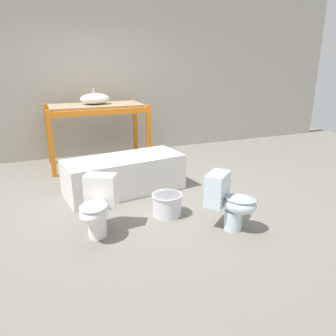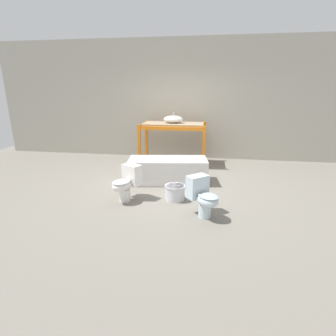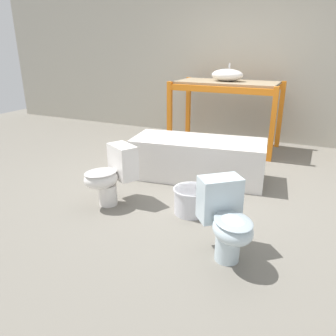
{
  "view_description": "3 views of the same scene",
  "coord_description": "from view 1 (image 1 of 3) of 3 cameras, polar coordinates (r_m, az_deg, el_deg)",
  "views": [
    {
      "loc": [
        -1.19,
        -4.1,
        1.75
      ],
      "look_at": [
        0.15,
        -0.83,
        0.6
      ],
      "focal_mm": 35.0,
      "sensor_mm": 36.0,
      "label": 1
    },
    {
      "loc": [
        0.68,
        -5.09,
        1.9
      ],
      "look_at": [
        0.02,
        -0.79,
        0.58
      ],
      "focal_mm": 28.0,
      "sensor_mm": 36.0,
      "label": 2
    },
    {
      "loc": [
        1.19,
        -3.55,
        1.58
      ],
      "look_at": [
        -0.1,
        -0.81,
        0.45
      ],
      "focal_mm": 35.0,
      "sensor_mm": 36.0,
      "label": 3
    }
  ],
  "objects": [
    {
      "name": "warehouse_wall_rear",
      "position": [
        6.52,
        -12.17,
        16.27
      ],
      "size": [
        10.8,
        0.08,
        3.2
      ],
      "color": "#B2AD9E",
      "rests_on": "ground_plane"
    },
    {
      "name": "ground_plane",
      "position": [
        4.62,
        -5.57,
        -4.41
      ],
      "size": [
        12.0,
        12.0,
        0.0
      ],
      "primitive_type": "plane",
      "color": "slate"
    },
    {
      "name": "shelving_rack",
      "position": [
        5.83,
        -12.34,
        9.12
      ],
      "size": [
        1.67,
        0.88,
        1.06
      ],
      "color": "orange",
      "rests_on": "ground_plane"
    },
    {
      "name": "toilet_far",
      "position": [
        3.6,
        10.65,
        -5.51
      ],
      "size": [
        0.58,
        0.61,
        0.62
      ],
      "rotation": [
        0.0,
        0.0,
        0.71
      ],
      "color": "silver",
      "rests_on": "ground_plane"
    },
    {
      "name": "bucket_white",
      "position": [
        3.92,
        -0.19,
        -6.3
      ],
      "size": [
        0.36,
        0.36,
        0.26
      ],
      "color": "silver",
      "rests_on": "ground_plane"
    },
    {
      "name": "bathtub_main",
      "position": [
        4.6,
        -7.58,
        -0.72
      ],
      "size": [
        1.7,
        0.88,
        0.51
      ],
      "rotation": [
        0.0,
        0.0,
        0.14
      ],
      "color": "white",
      "rests_on": "ground_plane"
    },
    {
      "name": "toilet_near",
      "position": [
        3.5,
        -12.18,
        -6.3
      ],
      "size": [
        0.53,
        0.62,
        0.62
      ],
      "rotation": [
        0.0,
        0.0,
        -0.5
      ],
      "color": "white",
      "rests_on": "ground_plane"
    },
    {
      "name": "sink_basin",
      "position": [
        5.81,
        -12.6,
        11.69
      ],
      "size": [
        0.49,
        0.35,
        0.27
      ],
      "color": "white",
      "rests_on": "shelving_rack"
    }
  ]
}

